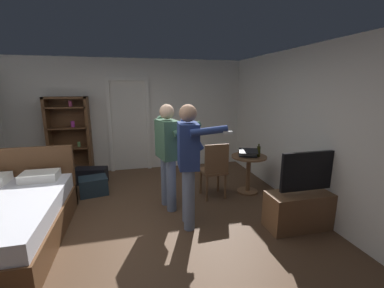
# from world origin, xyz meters

# --- Properties ---
(ground_plane) EXTENTS (5.92, 5.92, 0.00)m
(ground_plane) POSITION_xyz_m (0.00, 0.00, 0.00)
(ground_plane) COLOR brown
(wall_back) EXTENTS (5.46, 0.12, 2.54)m
(wall_back) POSITION_xyz_m (0.00, 2.75, 1.27)
(wall_back) COLOR silver
(wall_back) RESTS_ON ground_plane
(wall_right) EXTENTS (0.12, 5.62, 2.54)m
(wall_right) POSITION_xyz_m (2.67, 0.00, 1.27)
(wall_right) COLOR silver
(wall_right) RESTS_ON ground_plane
(doorway_frame) EXTENTS (0.93, 0.08, 2.13)m
(doorway_frame) POSITION_xyz_m (-0.05, 2.67, 1.22)
(doorway_frame) COLOR white
(doorway_frame) RESTS_ON ground_plane
(bookshelf) EXTENTS (0.85, 0.32, 1.72)m
(bookshelf) POSITION_xyz_m (-1.30, 2.52, 0.93)
(bookshelf) COLOR brown
(bookshelf) RESTS_ON ground_plane
(tv_flatscreen) EXTENTS (1.16, 0.40, 1.09)m
(tv_flatscreen) POSITION_xyz_m (2.31, -0.48, 0.32)
(tv_flatscreen) COLOR brown
(tv_flatscreen) RESTS_ON ground_plane
(side_table) EXTENTS (0.63, 0.63, 0.70)m
(side_table) POSITION_xyz_m (2.03, 0.80, 0.47)
(side_table) COLOR brown
(side_table) RESTS_ON ground_plane
(laptop) EXTENTS (0.42, 0.42, 0.16)m
(laptop) POSITION_xyz_m (1.99, 0.76, 0.75)
(laptop) COLOR black
(laptop) RESTS_ON side_table
(bottle_on_table) EXTENTS (0.06, 0.06, 0.23)m
(bottle_on_table) POSITION_xyz_m (2.17, 0.72, 0.80)
(bottle_on_table) COLOR #35360F
(bottle_on_table) RESTS_ON side_table
(wooden_chair) EXTENTS (0.44, 0.44, 0.99)m
(wooden_chair) POSITION_xyz_m (1.35, 0.72, 0.54)
(wooden_chair) COLOR brown
(wooden_chair) RESTS_ON ground_plane
(person_blue_shirt) EXTENTS (0.65, 0.59, 1.71)m
(person_blue_shirt) POSITION_xyz_m (0.72, -0.06, 0.98)
(person_blue_shirt) COLOR slate
(person_blue_shirt) RESTS_ON ground_plane
(person_striped_shirt) EXTENTS (0.72, 0.64, 1.67)m
(person_striped_shirt) POSITION_xyz_m (0.52, 0.55, 0.97)
(person_striped_shirt) COLOR slate
(person_striped_shirt) RESTS_ON ground_plane
(suitcase_dark) EXTENTS (0.67, 0.40, 0.31)m
(suitcase_dark) POSITION_xyz_m (-0.87, 1.98, 0.16)
(suitcase_dark) COLOR black
(suitcase_dark) RESTS_ON ground_plane
(suitcase_small) EXTENTS (0.55, 0.47, 0.32)m
(suitcase_small) POSITION_xyz_m (-0.75, 1.38, 0.16)
(suitcase_small) COLOR #1E2D38
(suitcase_small) RESTS_ON ground_plane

